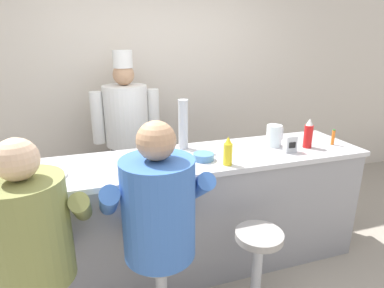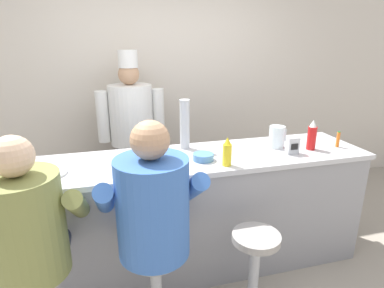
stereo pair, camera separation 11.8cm
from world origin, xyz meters
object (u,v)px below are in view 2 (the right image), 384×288
(diner_seated_blue, at_px, (152,211))
(empty_stool_round, at_px, (255,261))
(cup_stack_steel, at_px, (185,124))
(ketchup_bottle_red, at_px, (312,136))
(water_pitcher_clear, at_px, (277,137))
(hot_sauce_bottle_orange, at_px, (338,139))
(napkin_dispenser_chrome, at_px, (293,146))
(mustard_bottle_yellow, at_px, (227,152))
(diner_seated_olive, at_px, (28,230))
(coffee_mug_blue, at_px, (19,178))
(cereal_bowl, at_px, (203,157))
(cook_in_whites_near, at_px, (132,129))
(breakfast_plate, at_px, (50,173))

(diner_seated_blue, distance_m, empty_stool_round, 0.84)
(cup_stack_steel, distance_m, diner_seated_blue, 0.97)
(ketchup_bottle_red, distance_m, water_pitcher_clear, 0.29)
(hot_sauce_bottle_orange, xyz_separation_m, napkin_dispenser_chrome, (-0.48, -0.05, 0.00))
(mustard_bottle_yellow, height_order, empty_stool_round, mustard_bottle_yellow)
(water_pitcher_clear, xyz_separation_m, empty_stool_round, (-0.49, -0.67, -0.66))
(diner_seated_olive, height_order, empty_stool_round, diner_seated_olive)
(mustard_bottle_yellow, distance_m, water_pitcher_clear, 0.63)
(coffee_mug_blue, relative_size, empty_stool_round, 0.21)
(water_pitcher_clear, height_order, cup_stack_steel, cup_stack_steel)
(hot_sauce_bottle_orange, height_order, empty_stool_round, hot_sauce_bottle_orange)
(diner_seated_olive, bearing_deg, mustard_bottle_yellow, 15.24)
(water_pitcher_clear, distance_m, empty_stool_round, 1.06)
(coffee_mug_blue, bearing_deg, hot_sauce_bottle_orange, 2.36)
(napkin_dispenser_chrome, bearing_deg, cereal_bowl, 176.12)
(cereal_bowl, bearing_deg, ketchup_bottle_red, 0.52)
(ketchup_bottle_red, bearing_deg, coffee_mug_blue, -177.15)
(mustard_bottle_yellow, height_order, diner_seated_blue, diner_seated_blue)
(cook_in_whites_near, bearing_deg, cereal_bowl, -68.49)
(empty_stool_round, bearing_deg, cereal_bowl, 111.42)
(ketchup_bottle_red, height_order, diner_seated_blue, diner_seated_blue)
(napkin_dispenser_chrome, bearing_deg, empty_stool_round, -137.38)
(water_pitcher_clear, bearing_deg, hot_sauce_bottle_orange, -14.36)
(cup_stack_steel, bearing_deg, diner_seated_blue, -116.58)
(napkin_dispenser_chrome, bearing_deg, hot_sauce_bottle_orange, 6.08)
(water_pitcher_clear, bearing_deg, breakfast_plate, -176.40)
(ketchup_bottle_red, height_order, coffee_mug_blue, ketchup_bottle_red)
(cereal_bowl, bearing_deg, hot_sauce_bottle_orange, 0.02)
(empty_stool_round, xyz_separation_m, cook_in_whites_near, (-0.66, 1.67, 0.55))
(empty_stool_round, distance_m, cook_in_whites_near, 1.87)
(cup_stack_steel, bearing_deg, diner_seated_olive, -143.19)
(hot_sauce_bottle_orange, height_order, water_pitcher_clear, water_pitcher_clear)
(diner_seated_blue, bearing_deg, napkin_dispenser_chrome, 20.31)
(napkin_dispenser_chrome, xyz_separation_m, cook_in_whites_near, (-1.19, 1.18, -0.09))
(empty_stool_round, bearing_deg, water_pitcher_clear, 53.90)
(napkin_dispenser_chrome, bearing_deg, breakfast_plate, 177.86)
(breakfast_plate, xyz_separation_m, cook_in_whites_near, (0.66, 1.11, -0.03))
(empty_stool_round, bearing_deg, diner_seated_blue, 176.88)
(napkin_dispenser_chrome, xyz_separation_m, diner_seated_blue, (-1.22, -0.45, -0.16))
(diner_seated_blue, bearing_deg, cereal_bowl, 46.48)
(water_pitcher_clear, relative_size, napkin_dispenser_chrome, 1.36)
(cereal_bowl, bearing_deg, cook_in_whites_near, 111.51)
(mustard_bottle_yellow, distance_m, coffee_mug_blue, 1.41)
(ketchup_bottle_red, bearing_deg, diner_seated_olive, -166.44)
(coffee_mug_blue, bearing_deg, ketchup_bottle_red, 2.85)
(breakfast_plate, height_order, diner_seated_olive, diner_seated_olive)
(napkin_dispenser_chrome, distance_m, diner_seated_olive, 1.97)
(mustard_bottle_yellow, xyz_separation_m, cereal_bowl, (-0.14, 0.15, -0.07))
(mustard_bottle_yellow, xyz_separation_m, empty_stool_round, (0.08, -0.39, -0.67))
(coffee_mug_blue, distance_m, cook_in_whites_near, 1.48)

